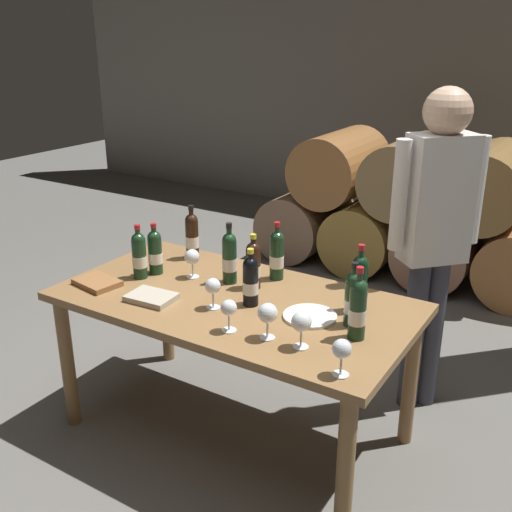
# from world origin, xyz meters

# --- Properties ---
(ground_plane) EXTENTS (14.00, 14.00, 0.00)m
(ground_plane) POSITION_xyz_m (0.00, 0.00, 0.00)
(ground_plane) COLOR #66635E
(cellar_back_wall) EXTENTS (10.00, 0.24, 2.80)m
(cellar_back_wall) POSITION_xyz_m (0.00, 4.20, 1.40)
(cellar_back_wall) COLOR gray
(cellar_back_wall) RESTS_ON ground_plane
(barrel_stack) EXTENTS (2.49, 0.90, 1.15)m
(barrel_stack) POSITION_xyz_m (-0.00, 2.60, 0.53)
(barrel_stack) COLOR #826249
(barrel_stack) RESTS_ON ground_plane
(dining_table) EXTENTS (1.70, 0.90, 0.76)m
(dining_table) POSITION_xyz_m (0.00, 0.00, 0.67)
(dining_table) COLOR olive
(dining_table) RESTS_ON ground_plane
(wine_bottle_0) EXTENTS (0.07, 0.07, 0.29)m
(wine_bottle_0) POSITION_xyz_m (0.58, 0.04, 0.89)
(wine_bottle_0) COLOR #19381E
(wine_bottle_0) RESTS_ON dining_table
(wine_bottle_1) EXTENTS (0.07, 0.07, 0.32)m
(wine_bottle_1) POSITION_xyz_m (0.55, 0.19, 0.90)
(wine_bottle_1) COLOR black
(wine_bottle_1) RESTS_ON dining_table
(wine_bottle_2) EXTENTS (0.07, 0.07, 0.28)m
(wine_bottle_2) POSITION_xyz_m (0.01, 0.15, 0.88)
(wine_bottle_2) COLOR black
(wine_bottle_2) RESTS_ON dining_table
(wine_bottle_3) EXTENTS (0.07, 0.07, 0.29)m
(wine_bottle_3) POSITION_xyz_m (-0.55, -0.04, 0.88)
(wine_bottle_3) COLOR #19381E
(wine_bottle_3) RESTS_ON dining_table
(wine_bottle_4) EXTENTS (0.07, 0.07, 0.31)m
(wine_bottle_4) POSITION_xyz_m (-0.12, 0.15, 0.89)
(wine_bottle_4) COLOR #19381E
(wine_bottle_4) RESTS_ON dining_table
(wine_bottle_5) EXTENTS (0.07, 0.07, 0.32)m
(wine_bottle_5) POSITION_xyz_m (0.65, -0.06, 0.90)
(wine_bottle_5) COLOR #19381E
(wine_bottle_5) RESTS_ON dining_table
(wine_bottle_6) EXTENTS (0.07, 0.07, 0.28)m
(wine_bottle_6) POSITION_xyz_m (0.11, -0.02, 0.88)
(wine_bottle_6) COLOR black
(wine_bottle_6) RESTS_ON dining_table
(wine_bottle_7) EXTENTS (0.07, 0.07, 0.31)m
(wine_bottle_7) POSITION_xyz_m (-0.49, 0.32, 0.89)
(wine_bottle_7) COLOR black
(wine_bottle_7) RESTS_ON dining_table
(wine_bottle_8) EXTENTS (0.07, 0.07, 0.27)m
(wine_bottle_8) POSITION_xyz_m (-0.52, 0.05, 0.88)
(wine_bottle_8) COLOR #19381E
(wine_bottle_8) RESTS_ON dining_table
(wine_bottle_9) EXTENTS (0.07, 0.07, 0.30)m
(wine_bottle_9) POSITION_xyz_m (0.05, 0.31, 0.89)
(wine_bottle_9) COLOR #19381E
(wine_bottle_9) RESTS_ON dining_table
(wine_glass_0) EXTENTS (0.07, 0.07, 0.15)m
(wine_glass_0) POSITION_xyz_m (0.71, -0.35, 0.86)
(wine_glass_0) COLOR white
(wine_glass_0) RESTS_ON dining_table
(wine_glass_1) EXTENTS (0.08, 0.08, 0.15)m
(wine_glass_1) POSITION_xyz_m (-0.32, 0.10, 0.87)
(wine_glass_1) COLOR white
(wine_glass_1) RESTS_ON dining_table
(wine_glass_2) EXTENTS (0.08, 0.08, 0.16)m
(wine_glass_2) POSITION_xyz_m (0.34, -0.25, 0.87)
(wine_glass_2) COLOR white
(wine_glass_2) RESTS_ON dining_table
(wine_glass_3) EXTENTS (0.08, 0.08, 0.16)m
(wine_glass_3) POSITION_xyz_m (0.49, -0.25, 0.87)
(wine_glass_3) COLOR white
(wine_glass_3) RESTS_ON dining_table
(wine_glass_4) EXTENTS (0.07, 0.07, 0.15)m
(wine_glass_4) POSITION_xyz_m (-0.02, -0.14, 0.86)
(wine_glass_4) COLOR white
(wine_glass_4) RESTS_ON dining_table
(wine_glass_5) EXTENTS (0.07, 0.07, 0.14)m
(wine_glass_5) POSITION_xyz_m (0.17, -0.28, 0.86)
(wine_glass_5) COLOR white
(wine_glass_5) RESTS_ON dining_table
(tasting_notebook) EXTENTS (0.23, 0.18, 0.03)m
(tasting_notebook) POSITION_xyz_m (-0.32, -0.22, 0.77)
(tasting_notebook) COLOR #B2A893
(tasting_notebook) RESTS_ON dining_table
(leather_ledger) EXTENTS (0.24, 0.19, 0.03)m
(leather_ledger) POSITION_xyz_m (-0.67, -0.23, 0.77)
(leather_ledger) COLOR #936038
(leather_ledger) RESTS_ON dining_table
(serving_plate) EXTENTS (0.24, 0.24, 0.01)m
(serving_plate) POSITION_xyz_m (0.40, 0.01, 0.77)
(serving_plate) COLOR white
(serving_plate) RESTS_ON dining_table
(sommelier_presenting) EXTENTS (0.37, 0.38, 1.72)m
(sommelier_presenting) POSITION_xyz_m (0.71, 0.75, 1.04)
(sommelier_presenting) COLOR #383842
(sommelier_presenting) RESTS_ON ground_plane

